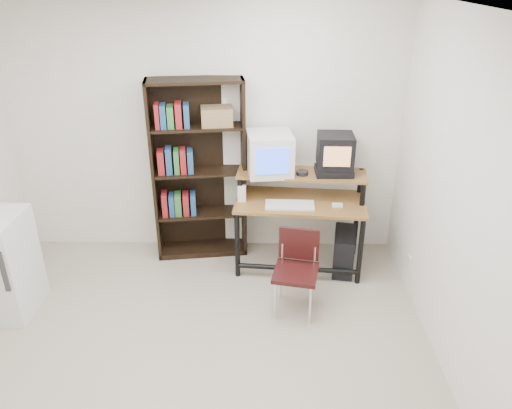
{
  "coord_description": "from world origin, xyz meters",
  "views": [
    {
      "loc": [
        0.6,
        -2.87,
        2.84
      ],
      "look_at": [
        0.54,
        1.1,
        0.92
      ],
      "focal_mm": 35.0,
      "sensor_mm": 36.0,
      "label": 1
    }
  ],
  "objects_px": {
    "computer_desk": "(300,203)",
    "crt_tv": "(335,151)",
    "crt_monitor": "(270,154)",
    "school_chair": "(297,264)",
    "pc_tower": "(344,251)",
    "bookshelf": "(198,169)"
  },
  "relations": [
    {
      "from": "school_chair",
      "to": "bookshelf",
      "type": "relative_size",
      "value": 0.4
    },
    {
      "from": "crt_tv",
      "to": "pc_tower",
      "type": "relative_size",
      "value": 0.77
    },
    {
      "from": "crt_tv",
      "to": "pc_tower",
      "type": "height_order",
      "value": "crt_tv"
    },
    {
      "from": "crt_monitor",
      "to": "crt_tv",
      "type": "xyz_separation_m",
      "value": [
        0.63,
        -0.01,
        0.04
      ]
    },
    {
      "from": "crt_monitor",
      "to": "bookshelf",
      "type": "xyz_separation_m",
      "value": [
        -0.72,
        0.14,
        -0.22
      ]
    },
    {
      "from": "crt_monitor",
      "to": "bookshelf",
      "type": "bearing_deg",
      "value": 162.09
    },
    {
      "from": "crt_monitor",
      "to": "school_chair",
      "type": "xyz_separation_m",
      "value": [
        0.24,
        -0.86,
        -0.71
      ]
    },
    {
      "from": "computer_desk",
      "to": "crt_monitor",
      "type": "distance_m",
      "value": 0.58
    },
    {
      "from": "bookshelf",
      "to": "crt_tv",
      "type": "bearing_deg",
      "value": -14.16
    },
    {
      "from": "crt_tv",
      "to": "school_chair",
      "type": "relative_size",
      "value": 0.46
    },
    {
      "from": "pc_tower",
      "to": "school_chair",
      "type": "distance_m",
      "value": 0.86
    },
    {
      "from": "computer_desk",
      "to": "school_chair",
      "type": "bearing_deg",
      "value": -90.18
    },
    {
      "from": "school_chair",
      "to": "bookshelf",
      "type": "height_order",
      "value": "bookshelf"
    },
    {
      "from": "crt_monitor",
      "to": "computer_desk",
      "type": "bearing_deg",
      "value": -29.05
    },
    {
      "from": "computer_desk",
      "to": "crt_tv",
      "type": "height_order",
      "value": "crt_tv"
    },
    {
      "from": "school_chair",
      "to": "bookshelf",
      "type": "xyz_separation_m",
      "value": [
        -0.96,
        1.0,
        0.5
      ]
    },
    {
      "from": "crt_monitor",
      "to": "school_chair",
      "type": "distance_m",
      "value": 1.14
    },
    {
      "from": "pc_tower",
      "to": "school_chair",
      "type": "height_order",
      "value": "school_chair"
    },
    {
      "from": "bookshelf",
      "to": "crt_monitor",
      "type": "bearing_deg",
      "value": -18.53
    },
    {
      "from": "crt_tv",
      "to": "school_chair",
      "type": "xyz_separation_m",
      "value": [
        -0.4,
        -0.85,
        -0.75
      ]
    },
    {
      "from": "computer_desk",
      "to": "crt_tv",
      "type": "bearing_deg",
      "value": 23.78
    },
    {
      "from": "computer_desk",
      "to": "school_chair",
      "type": "distance_m",
      "value": 0.78
    }
  ]
}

